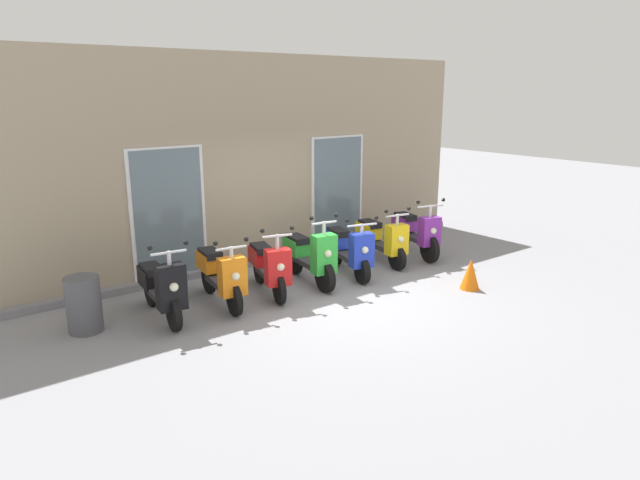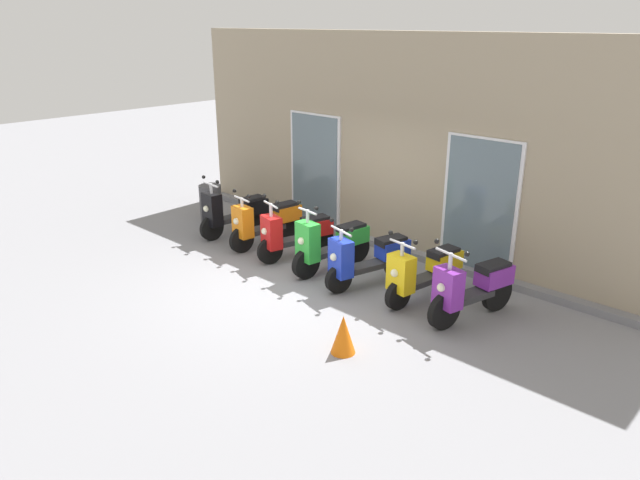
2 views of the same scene
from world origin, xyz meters
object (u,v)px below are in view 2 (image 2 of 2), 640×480
Objects in this scene: scooter_blue at (368,258)px; trash_bin at (211,203)px; scooter_orange at (266,221)px; scooter_green at (331,244)px; scooter_red at (295,233)px; scooter_purple at (472,288)px; scooter_black at (234,211)px; scooter_yellow at (424,271)px; traffic_cone at (343,334)px.

scooter_blue is 4.46m from trash_bin.
scooter_blue is at bearing -1.99° from scooter_orange.
scooter_orange is at bearing 178.53° from scooter_green.
scooter_blue is (1.66, -0.03, -0.01)m from scooter_red.
scooter_black is at bearing 179.92° from scooter_purple.
scooter_black is 2.60m from scooter_green.
scooter_orange is 3.44m from scooter_yellow.
scooter_green reaches higher than scooter_orange.
scooter_black is 3.04× the size of traffic_cone.
trash_bin is 1.49× the size of traffic_cone.
scooter_blue is 0.96m from scooter_yellow.
scooter_red is 3.46m from scooter_purple.
scooter_green is 1.04× the size of scooter_blue.
scooter_green is at bearing -1.47° from scooter_orange.
trash_bin is (-1.96, 0.21, -0.10)m from scooter_orange.
traffic_cone is (-0.72, -1.91, -0.23)m from scooter_purple.
trash_bin is at bearing 178.05° from scooter_purple.
scooter_green is 1.04× the size of scooter_purple.
scooter_yellow is 5.40m from trash_bin.
scooter_blue is at bearing -170.72° from scooter_yellow.
scooter_green is 3.11× the size of traffic_cone.
scooter_orange is at bearing 178.01° from scooter_blue.
scooter_purple is at bearing -0.08° from scooter_black.
scooter_purple reaches higher than scooter_yellow.
trash_bin is (-1.02, 0.21, -0.09)m from scooter_black.
traffic_cone is (3.57, -1.91, -0.23)m from scooter_orange.
scooter_red reaches higher than scooter_orange.
scooter_green is at bearing -176.42° from scooter_yellow.
scooter_green is 3.63m from trash_bin.
scooter_red is at bearing -179.03° from scooter_green.
scooter_black is at bearing -11.43° from trash_bin.
scooter_green is 1.78m from scooter_yellow.
scooter_green is 1.07× the size of scooter_yellow.
scooter_black is 2.04× the size of trash_bin.
scooter_blue reaches higher than traffic_cone.
scooter_purple is at bearing -0.09° from scooter_orange.
scooter_purple is (4.29, -0.01, 0.00)m from scooter_orange.
trash_bin is at bearing 178.54° from scooter_yellow.
scooter_blue is 2.13m from traffic_cone.
scooter_red is 0.97× the size of scooter_purple.
scooter_green is at bearing 176.97° from scooter_blue.
scooter_orange is at bearing -178.86° from scooter_yellow.
trash_bin is at bearing 174.62° from scooter_red.
scooter_yellow reaches higher than scooter_blue.
scooter_red is at bearing -1.85° from scooter_black.
traffic_cone is (4.51, -1.91, -0.21)m from scooter_black.
scooter_orange is 2.06× the size of trash_bin.
scooter_orange reaches higher than trash_bin.
scooter_red is at bearing -5.38° from trash_bin.
scooter_orange is 1.06× the size of scooter_yellow.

